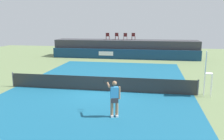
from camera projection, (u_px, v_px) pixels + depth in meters
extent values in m
plane|color=#6B7F51|center=(108.00, 80.00, 18.46)|extent=(48.00, 48.00, 0.00)
cube|color=#16597A|center=(100.00, 90.00, 15.56)|extent=(12.00, 22.00, 0.00)
cube|color=navy|center=(124.00, 54.00, 28.47)|extent=(18.00, 0.20, 1.20)
cube|color=white|center=(106.00, 53.00, 28.72)|extent=(1.80, 0.02, 0.50)
cube|color=#38383D|center=(126.00, 49.00, 30.11)|extent=(18.00, 2.80, 2.20)
cylinder|color=#561919|center=(110.00, 38.00, 30.16)|extent=(0.04, 0.04, 0.44)
cylinder|color=#561919|center=(107.00, 38.00, 30.22)|extent=(0.04, 0.04, 0.44)
cylinder|color=#561919|center=(109.00, 38.00, 29.77)|extent=(0.04, 0.04, 0.44)
cylinder|color=#561919|center=(106.00, 38.00, 29.83)|extent=(0.04, 0.04, 0.44)
cube|color=#561919|center=(108.00, 36.00, 29.95)|extent=(0.44, 0.44, 0.03)
cube|color=#561919|center=(107.00, 35.00, 29.70)|extent=(0.44, 0.03, 0.42)
cylinder|color=#561919|center=(119.00, 38.00, 30.40)|extent=(0.04, 0.04, 0.44)
cylinder|color=#561919|center=(116.00, 38.00, 30.47)|extent=(0.04, 0.04, 0.44)
cylinder|color=#561919|center=(118.00, 38.00, 30.01)|extent=(0.04, 0.04, 0.44)
cylinder|color=#561919|center=(115.00, 38.00, 30.07)|extent=(0.04, 0.04, 0.44)
cube|color=#561919|center=(117.00, 36.00, 30.19)|extent=(0.45, 0.45, 0.03)
cube|color=#561919|center=(117.00, 34.00, 29.95)|extent=(0.44, 0.03, 0.42)
cylinder|color=#561919|center=(127.00, 38.00, 29.78)|extent=(0.04, 0.04, 0.44)
cylinder|color=#561919|center=(124.00, 38.00, 29.82)|extent=(0.04, 0.04, 0.44)
cylinder|color=#561919|center=(127.00, 38.00, 29.38)|extent=(0.04, 0.04, 0.44)
cylinder|color=#561919|center=(124.00, 38.00, 29.42)|extent=(0.04, 0.04, 0.44)
cube|color=#561919|center=(125.00, 36.00, 29.55)|extent=(0.47, 0.47, 0.03)
cube|color=#561919|center=(125.00, 35.00, 29.31)|extent=(0.44, 0.06, 0.42)
cylinder|color=#561919|center=(135.00, 38.00, 30.10)|extent=(0.04, 0.04, 0.44)
cylinder|color=#561919|center=(132.00, 38.00, 30.18)|extent=(0.04, 0.04, 0.44)
cylinder|color=#561919|center=(135.00, 38.00, 29.71)|extent=(0.04, 0.04, 0.44)
cylinder|color=#561919|center=(132.00, 38.00, 29.79)|extent=(0.04, 0.04, 0.44)
cube|color=#561919|center=(133.00, 36.00, 29.90)|extent=(0.46, 0.46, 0.03)
cube|color=#561919|center=(133.00, 35.00, 29.65)|extent=(0.44, 0.04, 0.42)
cylinder|color=white|center=(212.00, 86.00, 14.06)|extent=(0.04, 0.04, 1.40)
cylinder|color=white|center=(211.00, 84.00, 14.44)|extent=(0.04, 0.04, 1.40)
cylinder|color=white|center=(205.00, 85.00, 14.17)|extent=(0.04, 0.04, 1.40)
cylinder|color=white|center=(204.00, 84.00, 14.55)|extent=(0.04, 0.04, 1.40)
cube|color=white|center=(209.00, 73.00, 14.16)|extent=(0.49, 0.49, 0.03)
cube|color=white|center=(206.00, 62.00, 14.08)|extent=(0.08, 0.44, 1.33)
cube|color=#2D2D2D|center=(99.00, 84.00, 15.46)|extent=(12.40, 0.02, 0.95)
cylinder|color=#4C4C51|center=(13.00, 79.00, 16.48)|extent=(0.10, 0.10, 1.00)
cylinder|color=#4C4C51|center=(198.00, 88.00, 14.44)|extent=(0.10, 0.10, 1.00)
cube|color=white|center=(117.00, 115.00, 11.29)|extent=(0.20, 0.29, 0.10)
cylinder|color=#997051|center=(117.00, 106.00, 11.20)|extent=(0.14, 0.14, 0.82)
cube|color=white|center=(112.00, 116.00, 11.25)|extent=(0.20, 0.29, 0.10)
cylinder|color=#997051|center=(112.00, 107.00, 11.16)|extent=(0.14, 0.14, 0.82)
cube|color=#333338|center=(114.00, 100.00, 11.11)|extent=(0.39, 0.32, 0.24)
cube|color=#338CCC|center=(114.00, 93.00, 11.04)|extent=(0.41, 0.31, 0.56)
sphere|color=#997051|center=(114.00, 83.00, 10.95)|extent=(0.22, 0.22, 0.22)
cylinder|color=#997051|center=(119.00, 93.00, 11.08)|extent=(0.09, 0.09, 0.60)
cylinder|color=#997051|center=(108.00, 85.00, 11.20)|extent=(0.29, 0.60, 0.14)
cylinder|color=black|center=(107.00, 82.00, 11.60)|extent=(0.29, 0.13, 0.03)
torus|color=black|center=(106.00, 81.00, 11.88)|extent=(0.29, 0.12, 0.30)
sphere|color=#D8EA33|center=(120.00, 93.00, 14.97)|extent=(0.07, 0.07, 0.07)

